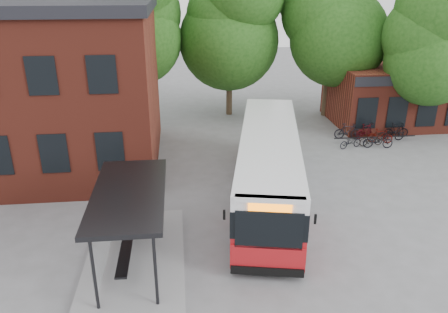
{
  "coord_description": "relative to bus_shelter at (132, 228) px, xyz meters",
  "views": [
    {
      "loc": [
        -2.69,
        -14.29,
        9.49
      ],
      "look_at": [
        -0.77,
        3.84,
        2.0
      ],
      "focal_mm": 35.0,
      "sensor_mm": 36.0,
      "label": 1
    }
  ],
  "objects": [
    {
      "name": "bicycle_2",
      "position": [
        13.31,
        10.49,
        -1.04
      ],
      "size": [
        1.6,
        0.73,
        0.81
      ],
      "primitive_type": "imported",
      "rotation": [
        0.0,
        0.0,
        1.7
      ],
      "color": "black",
      "rests_on": "ground"
    },
    {
      "name": "city_bus",
      "position": [
        5.71,
        4.47,
        0.1
      ],
      "size": [
        4.97,
        12.49,
        3.1
      ],
      "primitive_type": null,
      "rotation": [
        0.0,
        0.0,
        -0.2
      ],
      "color": "#AF141A",
      "rests_on": "ground"
    },
    {
      "name": "bicycle_0",
      "position": [
        11.91,
        10.23,
        -1.05
      ],
      "size": [
        1.6,
        0.97,
        0.79
      ],
      "primitive_type": "imported",
      "rotation": [
        0.0,
        0.0,
        1.89
      ],
      "color": "black",
      "rests_on": "ground"
    },
    {
      "name": "tree_3",
      "position": [
        17.5,
        13.0,
        3.19
      ],
      "size": [
        7.04,
        7.04,
        9.28
      ],
      "primitive_type": null,
      "color": "#1D4A13",
      "rests_on": "ground"
    },
    {
      "name": "shop_row",
      "position": [
        19.5,
        15.0,
        0.55
      ],
      "size": [
        14.0,
        6.2,
        4.0
      ],
      "primitive_type": null,
      "color": "maroon",
      "rests_on": "ground"
    },
    {
      "name": "tree_1",
      "position": [
        5.5,
        18.0,
        3.75
      ],
      "size": [
        7.92,
        7.92,
        10.4
      ],
      "primitive_type": null,
      "color": "#1D4A13",
      "rests_on": "ground"
    },
    {
      "name": "bicycle_7",
      "position": [
        15.48,
        11.72,
        -0.96
      ],
      "size": [
        1.64,
        0.5,
        0.98
      ],
      "primitive_type": "imported",
      "rotation": [
        0.0,
        0.0,
        1.54
      ],
      "color": "black",
      "rests_on": "ground"
    },
    {
      "name": "bike_rail",
      "position": [
        13.78,
        11.0,
        -1.26
      ],
      "size": [
        5.2,
        0.1,
        0.38
      ],
      "primitive_type": null,
      "color": "black",
      "rests_on": "ground"
    },
    {
      "name": "bicycle_3",
      "position": [
        13.5,
        11.8,
        -0.95
      ],
      "size": [
        1.7,
        1.12,
        1.0
      ],
      "primitive_type": "imported",
      "rotation": [
        0.0,
        0.0,
        2.0
      ],
      "color": "#38070C",
      "rests_on": "ground"
    },
    {
      "name": "bus_shelter",
      "position": [
        0.0,
        0.0,
        0.0
      ],
      "size": [
        3.6,
        7.0,
        2.9
      ],
      "primitive_type": null,
      "color": "black",
      "rests_on": "ground"
    },
    {
      "name": "bicycle_6",
      "position": [
        14.92,
        11.26,
        -1.02
      ],
      "size": [
        1.67,
        0.68,
        0.86
      ],
      "primitive_type": "imported",
      "rotation": [
        0.0,
        0.0,
        1.5
      ],
      "color": "black",
      "rests_on": "ground"
    },
    {
      "name": "ground",
      "position": [
        4.5,
        1.0,
        -1.45
      ],
      "size": [
        100.0,
        100.0,
        0.0
      ],
      "primitive_type": "plane",
      "color": "slate"
    },
    {
      "name": "bicycle_4",
      "position": [
        13.54,
        10.07,
        -0.99
      ],
      "size": [
        1.82,
        0.85,
        0.92
      ],
      "primitive_type": "imported",
      "rotation": [
        0.0,
        0.0,
        1.43
      ],
      "color": "black",
      "rests_on": "ground"
    },
    {
      "name": "bicycle_1",
      "position": [
        12.33,
        11.83,
        -0.94
      ],
      "size": [
        1.73,
        0.62,
        1.02
      ],
      "primitive_type": "imported",
      "rotation": [
        0.0,
        0.0,
        1.48
      ],
      "color": "black",
      "rests_on": "ground"
    },
    {
      "name": "bicycle_5",
      "position": [
        14.04,
        10.89,
        -0.99
      ],
      "size": [
        1.57,
        0.84,
        0.91
      ],
      "primitive_type": "imported",
      "rotation": [
        0.0,
        0.0,
        1.29
      ],
      "color": "#480904",
      "rests_on": "ground"
    },
    {
      "name": "tree_2",
      "position": [
        12.5,
        17.0,
        4.05
      ],
      "size": [
        7.92,
        7.92,
        11.0
      ],
      "primitive_type": null,
      "color": "#1D4A13",
      "rests_on": "ground"
    },
    {
      "name": "tree_0",
      "position": [
        -1.5,
        17.0,
        4.05
      ],
      "size": [
        7.92,
        7.92,
        11.0
      ],
      "primitive_type": null,
      "color": "#1D4A13",
      "rests_on": "ground"
    }
  ]
}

